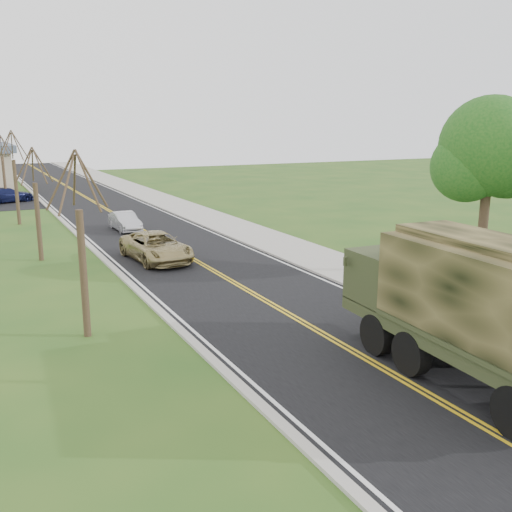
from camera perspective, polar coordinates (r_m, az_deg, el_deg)
ground at (r=14.76m, az=21.54°, el=-15.48°), size 160.00×160.00×0.00m
road at (r=49.82m, az=-15.12°, el=4.77°), size 8.00×120.00×0.01m
curb_right at (r=50.82m, az=-10.54°, el=5.22°), size 0.30×120.00×0.12m
sidewalk_right at (r=51.34m, az=-8.66°, el=5.36°), size 3.20×120.00×0.10m
curb_left at (r=49.14m, az=-19.86°, el=4.39°), size 0.30×120.00×0.10m
leafy_tree at (r=27.97m, az=22.31°, el=9.40°), size 4.83×4.50×8.10m
bare_tree_a at (r=19.04m, az=-16.98°, el=-0.25°), size 1.93×2.26×6.08m
bare_tree_b at (r=30.78m, az=-21.02°, el=4.09°), size 1.83×2.14×5.73m
bare_tree_c at (r=42.62m, az=-22.89°, el=6.62°), size 2.04×2.39×6.42m
bare_tree_d at (r=54.57m, az=-23.90°, el=7.49°), size 1.88×2.20×5.91m
military_truck at (r=16.15m, az=21.01°, el=-4.09°), size 3.24×8.21×4.02m
suv_champagne at (r=29.41m, az=-9.95°, el=0.91°), size 2.84×5.40×1.45m
sedan_silver at (r=38.22m, az=-12.99°, el=3.39°), size 1.45×3.75×1.22m
lot_car_navy at (r=55.24m, az=-23.65°, el=5.60°), size 4.98×3.44×1.34m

